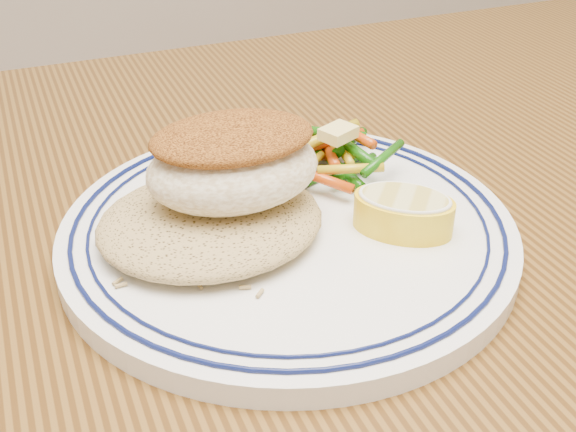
# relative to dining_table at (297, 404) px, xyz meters

# --- Properties ---
(dining_table) EXTENTS (1.50, 0.90, 0.75)m
(dining_table) POSITION_rel_dining_table_xyz_m (0.00, 0.00, 0.00)
(dining_table) COLOR #43280D
(dining_table) RESTS_ON ground
(plate) EXTENTS (0.29, 0.29, 0.02)m
(plate) POSITION_rel_dining_table_xyz_m (0.01, 0.05, 0.11)
(plate) COLOR white
(plate) RESTS_ON dining_table
(rice_pilaf) EXTENTS (0.14, 0.12, 0.03)m
(rice_pilaf) POSITION_rel_dining_table_xyz_m (-0.04, 0.05, 0.13)
(rice_pilaf) COLOR #A58952
(rice_pilaf) RESTS_ON plate
(fish_fillet) EXTENTS (0.11, 0.08, 0.05)m
(fish_fillet) POSITION_rel_dining_table_xyz_m (-0.02, 0.06, 0.16)
(fish_fillet) COLOR #F6EBCB
(fish_fillet) RESTS_ON rice_pilaf
(vegetable_pile) EXTENTS (0.09, 0.10, 0.03)m
(vegetable_pile) POSITION_rel_dining_table_xyz_m (0.07, 0.10, 0.13)
(vegetable_pile) COLOR #14520A
(vegetable_pile) RESTS_ON plate
(butter_pat) EXTENTS (0.03, 0.03, 0.01)m
(butter_pat) POSITION_rel_dining_table_xyz_m (0.07, 0.09, 0.14)
(butter_pat) COLOR #FAE07A
(butter_pat) RESTS_ON vegetable_pile
(lemon_wedge) EXTENTS (0.08, 0.08, 0.02)m
(lemon_wedge) POSITION_rel_dining_table_xyz_m (0.08, 0.01, 0.13)
(lemon_wedge) COLOR yellow
(lemon_wedge) RESTS_ON plate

